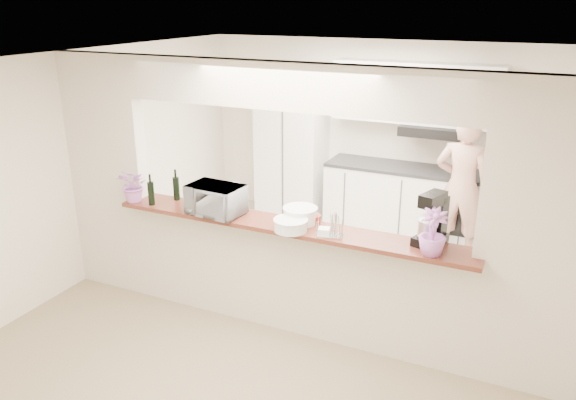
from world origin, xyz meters
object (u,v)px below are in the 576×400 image
Objects in this scene: stand_mixer at (432,221)px; person at (462,188)px; refrigerator at (542,192)px; toaster_oven at (215,200)px.

person reaches higher than stand_mixer.
refrigerator is 3.85× the size of stand_mixer.
stand_mixer is (-0.80, -2.59, 0.44)m from refrigerator.
toaster_oven is 0.29× the size of person.
person is at bearing 55.92° from toaster_oven.
refrigerator is 3.38× the size of toaster_oven.
refrigerator is 0.96× the size of person.
refrigerator is at bearing 72.91° from stand_mixer.
refrigerator is at bearing -154.68° from person.
person is at bearing 91.80° from stand_mixer.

